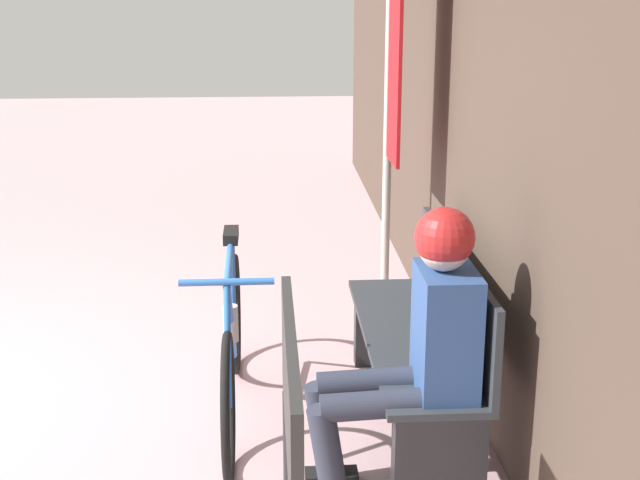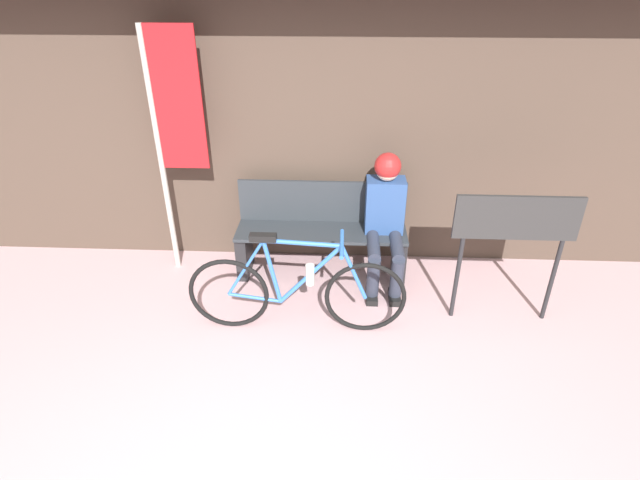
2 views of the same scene
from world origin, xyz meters
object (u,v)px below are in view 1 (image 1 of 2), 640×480
park_bench_near (421,347)px  signboard (291,422)px  bicycle (232,347)px  banner_pole (392,90)px  person_seated (417,336)px

park_bench_near → signboard: (1.50, -0.64, 0.43)m
bicycle → park_bench_near: bearing=79.9°
bicycle → signboard: (1.66, 0.23, 0.48)m
park_bench_near → bicycle: park_bench_near is taller
banner_pole → bicycle: bearing=-38.7°
bicycle → person_seated: person_seated is taller
bicycle → banner_pole: bearing=141.3°
bicycle → signboard: bearing=7.9°
person_seated → signboard: person_seated is taller
park_bench_near → banner_pole: banner_pole is taller
person_seated → signboard: bearing=-28.8°
person_seated → signboard: 1.08m
park_bench_near → bicycle: size_ratio=0.90×
bicycle → person_seated: size_ratio=1.42×
bicycle → person_seated: (0.72, 0.75, 0.33)m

